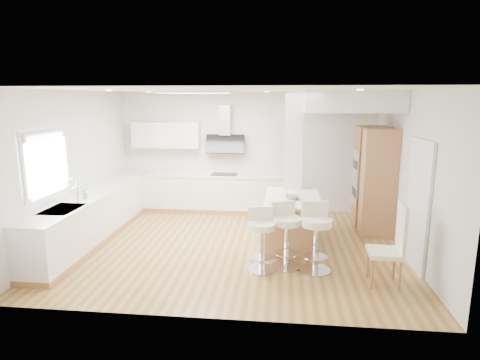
# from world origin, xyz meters

# --- Properties ---
(ground) EXTENTS (6.00, 6.00, 0.00)m
(ground) POSITION_xyz_m (0.00, 0.00, 0.00)
(ground) COLOR #AD8040
(ground) RESTS_ON ground
(ceiling) EXTENTS (6.00, 5.00, 0.02)m
(ceiling) POSITION_xyz_m (0.00, 0.00, 0.00)
(ceiling) COLOR white
(ceiling) RESTS_ON ground
(wall_back) EXTENTS (6.00, 0.04, 2.80)m
(wall_back) POSITION_xyz_m (0.00, 2.50, 1.40)
(wall_back) COLOR silver
(wall_back) RESTS_ON ground
(wall_left) EXTENTS (0.04, 5.00, 2.80)m
(wall_left) POSITION_xyz_m (-3.00, 0.00, 1.40)
(wall_left) COLOR silver
(wall_left) RESTS_ON ground
(wall_right) EXTENTS (0.04, 5.00, 2.80)m
(wall_right) POSITION_xyz_m (3.00, 0.00, 1.40)
(wall_right) COLOR silver
(wall_right) RESTS_ON ground
(skylight) EXTENTS (4.10, 2.10, 0.06)m
(skylight) POSITION_xyz_m (-0.79, 0.60, 2.77)
(skylight) COLOR silver
(skylight) RESTS_ON ground
(window_left) EXTENTS (0.06, 1.28, 1.07)m
(window_left) POSITION_xyz_m (-2.96, -0.90, 1.69)
(window_left) COLOR white
(window_left) RESTS_ON ground
(doorway_right) EXTENTS (0.05, 1.00, 2.10)m
(doorway_right) POSITION_xyz_m (2.97, -0.60, 1.00)
(doorway_right) COLOR #453C36
(doorway_right) RESTS_ON ground
(counter_left) EXTENTS (0.63, 4.50, 1.35)m
(counter_left) POSITION_xyz_m (-2.70, 0.23, 0.46)
(counter_left) COLOR #AF784B
(counter_left) RESTS_ON ground
(counter_back) EXTENTS (3.62, 0.63, 2.50)m
(counter_back) POSITION_xyz_m (-0.91, 2.22, 0.70)
(counter_back) COLOR #AF784B
(counter_back) RESTS_ON ground
(pillar) EXTENTS (0.35, 0.35, 2.80)m
(pillar) POSITION_xyz_m (1.05, 0.95, 1.40)
(pillar) COLOR silver
(pillar) RESTS_ON ground
(soffit) EXTENTS (1.78, 2.20, 0.40)m
(soffit) POSITION_xyz_m (2.10, 1.40, 2.60)
(soffit) COLOR white
(soffit) RESTS_ON ground
(oven_column) EXTENTS (0.63, 1.21, 2.10)m
(oven_column) POSITION_xyz_m (2.68, 1.23, 1.05)
(oven_column) COLOR #AF784B
(oven_column) RESTS_ON ground
(peninsula) EXTENTS (1.02, 1.51, 0.98)m
(peninsula) POSITION_xyz_m (1.04, 0.16, 0.46)
(peninsula) COLOR #AF784B
(peninsula) RESTS_ON ground
(bar_stool_a) EXTENTS (0.51, 0.51, 1.00)m
(bar_stool_a) POSITION_xyz_m (0.54, -1.02, 0.56)
(bar_stool_a) COLOR silver
(bar_stool_a) RESTS_ON ground
(bar_stool_b) EXTENTS (0.62, 0.62, 1.05)m
(bar_stool_b) POSITION_xyz_m (0.93, -0.85, 0.59)
(bar_stool_b) COLOR silver
(bar_stool_b) RESTS_ON ground
(bar_stool_c) EXTENTS (0.55, 0.55, 1.09)m
(bar_stool_c) POSITION_xyz_m (1.38, -0.96, 0.61)
(bar_stool_c) COLOR silver
(bar_stool_c) RESTS_ON ground
(dining_chair) EXTENTS (0.49, 0.49, 1.21)m
(dining_chair) POSITION_xyz_m (2.44, -1.33, 0.65)
(dining_chair) COLOR #F1EAC4
(dining_chair) RESTS_ON ground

